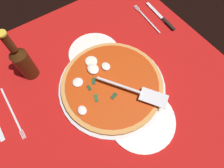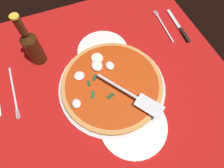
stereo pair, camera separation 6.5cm
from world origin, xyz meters
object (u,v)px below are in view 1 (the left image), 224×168
Objects in this scene: pizza_server at (134,91)px; dinner_plate_right at (94,53)px; place_setting_near at (155,19)px; pizza at (111,84)px; dinner_plate_left at (142,119)px; place_setting_far at (2,113)px; beer_bottle at (23,61)px.

dinner_plate_right is at bearing 149.07° from pizza_server.
pizza is at bearing 119.56° from place_setting_near.
pizza is at bearing 4.85° from dinner_plate_left.
place_setting_far is (-4.34, 70.78, -0.00)cm from place_setting_near.
pizza is at bearing 170.74° from dinner_plate_right.
dinner_plate_right is 38.88cm from place_setting_far.
place_setting_far is at bearing 53.14° from dinner_plate_left.
place_setting_far is (19.84, 40.15, -4.64)cm from pizza_server.
place_setting_near is 0.98× the size of beer_bottle.
pizza_server is at bearing 132.29° from place_setting_near.
beer_bottle is (4.72, 56.31, 7.97)cm from place_setting_near.
pizza_server is 0.98× the size of place_setting_far.
place_setting_far is at bearing -150.75° from pizza_server.
pizza_server reaches higher than place_setting_far.
pizza reaches higher than dinner_plate_left.
pizza is 9.03cm from pizza_server.
place_setting_near is (32.41, -33.33, -0.15)cm from dinner_plate_left.
pizza is at bearing 70.88° from place_setting_far.
pizza_server is 0.99× the size of beer_bottle.
place_setting_far reaches higher than dinner_plate_right.
dinner_plate_right is 16.24cm from pizza.
dinner_plate_left and dinner_plate_right have the same top height.
beer_bottle is at bearing 31.76° from dinner_plate_left.
place_setting_far is 1.01× the size of beer_bottle.
place_setting_near is 70.91cm from place_setting_far.
beer_bottle is (28.90, 25.68, 3.33)cm from pizza_server.
pizza_server reaches higher than dinner_plate_right.
beer_bottle is (5.37, 24.24, 7.81)cm from dinner_plate_right.
pizza reaches higher than place_setting_far.
dinner_plate_left is 1.02× the size of pizza_server.
place_setting_near is 0.97× the size of place_setting_far.
place_setting_far is at bearing 71.27° from pizza.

